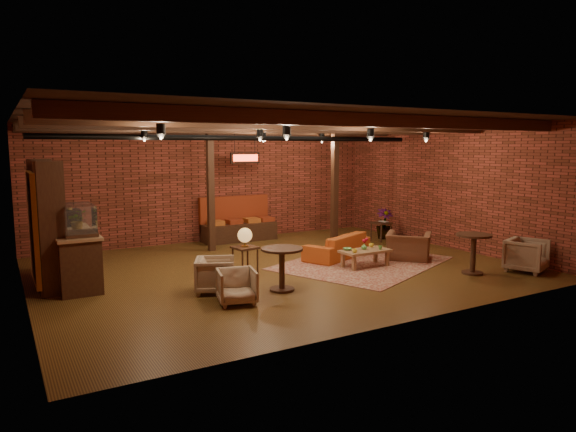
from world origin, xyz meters
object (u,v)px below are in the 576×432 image
coffee_table (365,252)px  round_table_right (473,247)px  armchair_far (527,254)px  plant_tall (385,194)px  side_table_lamp (245,239)px  armchair_right (409,242)px  sofa (337,246)px  armchair_a (215,273)px  side_table_book (381,224)px  armchair_b (237,285)px  round_table_left (282,262)px

coffee_table → round_table_right: size_ratio=1.33×
armchair_far → plant_tall: (0.00, 4.61, 0.92)m
side_table_lamp → armchair_right: side_table_lamp is taller
sofa → plant_tall: size_ratio=0.75×
round_table_right → sofa: bearing=119.1°
coffee_table → armchair_a: bearing=-176.3°
side_table_book → round_table_right: size_ratio=0.66×
sofa → armchair_b: armchair_b is taller
coffee_table → armchair_right: armchair_right is taller
side_table_lamp → armchair_b: 2.13m
sofa → armchair_a: armchair_a is taller
sofa → round_table_left: 3.16m
sofa → armchair_a: 3.91m
round_table_left → armchair_right: 3.93m
side_table_book → plant_tall: 0.91m
side_table_book → round_table_right: (-0.83, -3.94, 0.07)m
round_table_left → armchair_a: 1.24m
side_table_lamp → round_table_left: (0.04, -1.52, -0.19)m
armchair_right → side_table_book: size_ratio=1.78×
armchair_b → side_table_book: size_ratio=1.17×
armchair_right → plant_tall: bearing=-71.4°
sofa → armchair_b: 4.20m
armchair_a → armchair_right: 4.97m
armchair_a → armchair_b: (0.06, -0.82, -0.03)m
armchair_right → plant_tall: size_ratio=0.38×
sofa → round_table_left: (-2.55, -1.85, 0.26)m
round_table_right → armchair_a: bearing=165.0°
sofa → armchair_a: bearing=-4.3°
round_table_left → plant_tall: size_ratio=0.31×
side_table_book → armchair_right: bearing=-115.1°
side_table_lamp → side_table_book: (4.95, 1.53, -0.24)m
plant_tall → armchair_right: bearing=-119.0°
round_table_left → armchair_b: 1.12m
armchair_right → armchair_far: armchair_right is taller
round_table_right → side_table_lamp: bearing=149.7°
sofa → armchair_far: armchair_far is taller
side_table_lamp → round_table_right: 4.78m
armchair_b → round_table_right: round_table_right is taller
armchair_far → plant_tall: bearing=70.5°
coffee_table → armchair_right: bearing=2.3°
coffee_table → armchair_right: 1.35m
coffee_table → side_table_lamp: 2.69m
sofa → plant_tall: (2.68, 1.44, 1.02)m
armchair_a → plant_tall: size_ratio=0.27×
armchair_a → armchair_far: 6.60m
armchair_b → coffee_table: bearing=30.4°
round_table_left → plant_tall: 6.22m
sofa → side_table_lamp: side_table_lamp is taller
armchair_a → armchair_far: bearing=-81.4°
coffee_table → armchair_b: armchair_b is taller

